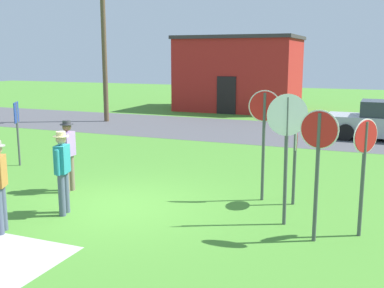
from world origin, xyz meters
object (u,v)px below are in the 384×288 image
stop_sign_center_cluster (295,148)px  person_in_teal (68,152)px  info_panel_leftmost (17,122)px  utility_pole (104,39)px  stop_sign_low_front (264,127)px  person_in_blue (63,168)px  stop_sign_nearest (364,159)px  stop_sign_rear_left (318,154)px  stop_sign_far_back (287,136)px

stop_sign_center_cluster → person_in_teal: (-5.21, -1.03, -0.28)m
person_in_teal → info_panel_leftmost: 3.53m
utility_pole → stop_sign_low_front: size_ratio=3.09×
person_in_blue → person_in_teal: (-0.92, 1.41, 0.00)m
stop_sign_center_cluster → stop_sign_nearest: size_ratio=0.87×
utility_pole → stop_sign_low_front: bearing=-43.6°
person_in_blue → utility_pole: bearing=118.8°
stop_sign_nearest → info_panel_leftmost: bearing=168.0°
stop_sign_rear_left → stop_sign_center_cluster: bearing=110.0°
stop_sign_far_back → person_in_blue: size_ratio=1.46×
person_in_teal → info_panel_leftmost: (-3.07, 1.70, 0.33)m
stop_sign_far_back → info_panel_leftmost: stop_sign_far_back is taller
stop_sign_nearest → utility_pole: bearing=137.9°
stop_sign_nearest → info_panel_leftmost: size_ratio=1.14×
utility_pole → stop_sign_far_back: size_ratio=3.04×
stop_sign_low_front → utility_pole: bearing=136.4°
info_panel_leftmost → stop_sign_far_back: bearing=-13.3°
stop_sign_rear_left → person_in_blue: size_ratio=1.35×
info_panel_leftmost → stop_sign_low_front: bearing=-4.7°
person_in_teal → utility_pole: bearing=118.2°
stop_sign_rear_left → stop_sign_low_front: size_ratio=0.94×
utility_pole → stop_sign_center_cluster: bearing=-41.8°
utility_pole → person_in_teal: utility_pole is taller
stop_sign_center_cluster → info_panel_leftmost: info_panel_leftmost is taller
person_in_blue → info_panel_leftmost: size_ratio=0.92×
person_in_teal → info_panel_leftmost: size_ratio=0.92×
stop_sign_far_back → info_panel_leftmost: (-8.32, 1.97, -0.44)m
stop_sign_low_front → stop_sign_far_back: (0.76, -1.34, 0.06)m
person_in_teal → stop_sign_rear_left: bearing=-9.0°
utility_pole → info_panel_leftmost: bearing=-73.2°
person_in_blue → stop_sign_rear_left: bearing=5.5°
stop_sign_low_front → info_panel_leftmost: 7.59m
stop_sign_center_cluster → stop_sign_far_back: stop_sign_far_back is taller
stop_sign_low_front → stop_sign_rear_left: bearing=-54.6°
stop_sign_low_front → stop_sign_nearest: stop_sign_low_front is taller
utility_pole → stop_sign_center_cluster: size_ratio=4.12×
stop_sign_rear_left → stop_sign_center_cluster: 2.12m
stop_sign_nearest → person_in_blue: size_ratio=1.24×
utility_pole → stop_sign_far_back: bearing=-45.2°
stop_sign_center_cluster → person_in_teal: bearing=-168.8°
utility_pole → person_in_blue: (6.76, -12.32, -3.07)m
stop_sign_rear_left → stop_sign_low_front: (-1.43, 2.02, 0.11)m
utility_pole → stop_sign_rear_left: size_ratio=3.30×
stop_sign_low_front → person_in_blue: (-3.57, -2.49, -0.71)m
stop_sign_center_cluster → info_panel_leftmost: bearing=175.3°
stop_sign_far_back → person_in_teal: stop_sign_far_back is taller
stop_sign_rear_left → stop_sign_far_back: bearing=135.1°
stop_sign_center_cluster → person_in_blue: size_ratio=1.08×
utility_pole → stop_sign_rear_left: utility_pole is taller
stop_sign_low_front → stop_sign_nearest: bearing=-33.8°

